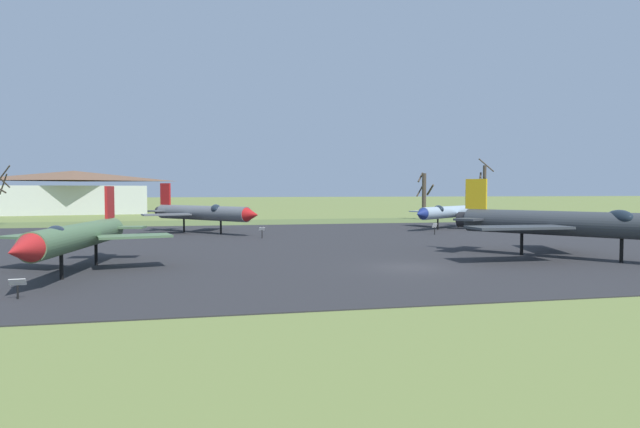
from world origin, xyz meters
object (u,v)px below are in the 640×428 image
at_px(visitor_building, 74,193).
at_px(info_placard_rear_left, 262,232).
at_px(jet_fighter_front_left, 577,224).
at_px(jet_fighter_front_right, 77,236).
at_px(info_placard_rear_center, 435,228).
at_px(jet_fighter_rear_center, 448,212).
at_px(info_placard_front_right, 18,286).
at_px(jet_fighter_rear_left, 203,212).

bearing_deg(visitor_building, info_placard_rear_left, -64.72).
bearing_deg(jet_fighter_front_left, visitor_building, 120.28).
distance_m(jet_fighter_front_right, info_placard_rear_center, 34.26).
height_order(jet_fighter_front_left, jet_fighter_rear_center, jet_fighter_front_left).
bearing_deg(jet_fighter_front_right, info_placard_rear_left, 57.68).
distance_m(info_placard_rear_center, info_placard_rear_left, 16.80).
height_order(jet_fighter_front_left, info_placard_front_right, jet_fighter_front_left).
relative_size(jet_fighter_front_left, info_placard_rear_left, 14.04).
bearing_deg(jet_fighter_rear_left, jet_fighter_front_right, -104.29).
xyz_separation_m(info_placard_rear_center, info_placard_rear_left, (-16.79, -0.54, -0.05)).
bearing_deg(visitor_building, info_placard_front_right, -79.61).
height_order(info_placard_front_right, jet_fighter_rear_center, jet_fighter_rear_center).
bearing_deg(visitor_building, jet_fighter_front_right, -78.14).
height_order(jet_fighter_front_left, jet_fighter_front_right, jet_fighter_front_left).
bearing_deg(jet_fighter_rear_center, visitor_building, 134.06).
height_order(jet_fighter_front_right, info_placard_rear_left, jet_fighter_front_right).
relative_size(jet_fighter_rear_center, jet_fighter_rear_left, 0.94).
bearing_deg(visitor_building, jet_fighter_rear_left, -66.29).
xyz_separation_m(jet_fighter_rear_left, info_placard_rear_left, (5.14, -7.22, -1.48)).
height_order(jet_fighter_front_left, jet_fighter_rear_left, jet_fighter_front_left).
relative_size(jet_fighter_rear_center, info_placard_rear_center, 10.25).
xyz_separation_m(info_placard_rear_center, visitor_building, (-44.81, 58.79, 3.11)).
bearing_deg(info_placard_rear_left, jet_fighter_rear_center, 20.22).
relative_size(jet_fighter_rear_center, visitor_building, 0.41).
distance_m(jet_fighter_rear_center, jet_fighter_rear_left, 26.82).
bearing_deg(jet_fighter_rear_left, info_placard_rear_left, -54.56).
xyz_separation_m(jet_fighter_front_left, visitor_building, (-45.70, 78.27, 1.51)).
distance_m(info_placard_front_right, info_placard_rear_left, 28.24).
bearing_deg(info_placard_rear_left, info_placard_front_right, -116.29).
relative_size(jet_fighter_front_right, info_placard_rear_center, 12.77).
height_order(info_placard_rear_left, visitor_building, visitor_building).
height_order(jet_fighter_front_left, info_placard_rear_center, jet_fighter_front_left).
bearing_deg(jet_fighter_front_left, jet_fighter_rear_center, 81.56).
distance_m(jet_fighter_rear_left, info_placard_rear_left, 8.98).
relative_size(jet_fighter_rear_left, info_placard_rear_left, 11.71).
relative_size(jet_fighter_front_left, jet_fighter_rear_left, 1.20).
relative_size(jet_fighter_front_left, info_placard_front_right, 16.84).
height_order(jet_fighter_rear_left, visitor_building, visitor_building).
height_order(info_placard_front_right, info_placard_rear_center, info_placard_rear_center).
height_order(jet_fighter_front_right, info_placard_front_right, jet_fighter_front_right).
distance_m(jet_fighter_front_right, jet_fighter_rear_left, 26.51).
relative_size(info_placard_rear_left, visitor_building, 0.04).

